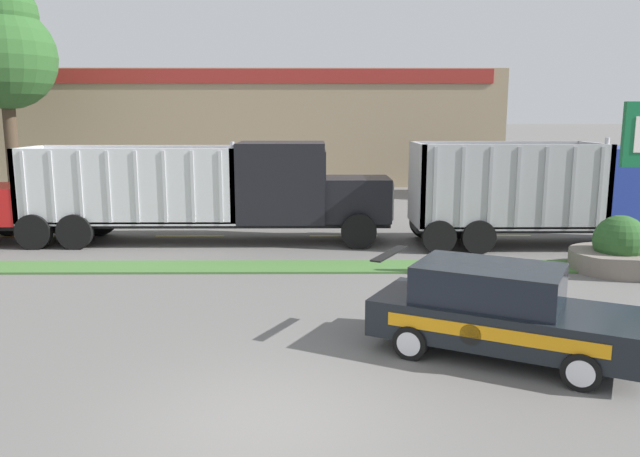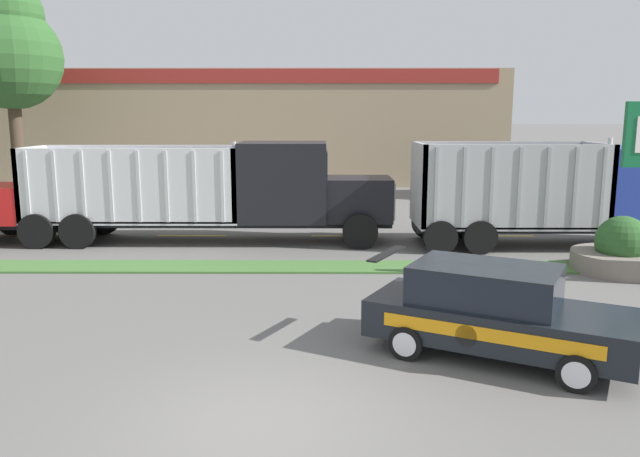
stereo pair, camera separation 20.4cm
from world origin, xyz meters
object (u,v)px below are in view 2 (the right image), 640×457
at_px(dump_truck_mid, 617,195).
at_px(dump_truck_trail, 247,192).
at_px(rally_car, 494,311).
at_px(stone_planter, 621,253).

relative_size(dump_truck_mid, dump_truck_trail, 0.92).
bearing_deg(dump_truck_mid, rally_car, -124.23).
bearing_deg(dump_truck_mid, stone_planter, -111.77).
height_order(dump_truck_trail, stone_planter, dump_truck_trail).
xyz_separation_m(dump_truck_mid, stone_planter, (-1.35, -3.39, -1.13)).
relative_size(dump_truck_mid, rally_car, 2.31).
height_order(dump_truck_mid, stone_planter, dump_truck_mid).
height_order(dump_truck_mid, rally_car, dump_truck_mid).
relative_size(dump_truck_trail, rally_car, 2.52).
distance_m(rally_car, stone_planter, 7.91).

